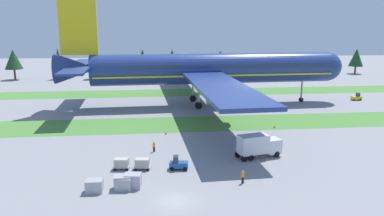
{
  "coord_description": "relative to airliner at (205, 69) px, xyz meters",
  "views": [
    {
      "loc": [
        -2.45,
        -40.11,
        19.77
      ],
      "look_at": [
        5.24,
        31.36,
        4.0
      ],
      "focal_mm": 35.47,
      "sensor_mm": 36.0,
      "label": 1
    }
  ],
  "objects": [
    {
      "name": "grass_strip_far",
      "position": [
        -10.9,
        18.55,
        -9.2
      ],
      "size": [
        320.0,
        12.46,
        0.01
      ],
      "primitive_type": "cube",
      "color": "#4C8438",
      "rests_on": "ground"
    },
    {
      "name": "uld_container_3",
      "position": [
        -17.08,
        -48.85,
        -8.45
      ],
      "size": [
        2.14,
        1.77,
        1.51
      ],
      "primitive_type": "cube",
      "rotation": [
        0.0,
        0.0,
        -0.09
      ],
      "color": "#A3A3A8",
      "rests_on": "ground"
    },
    {
      "name": "uld_container_0",
      "position": [
        -20.53,
        -49.22,
        -8.43
      ],
      "size": [
        2.03,
        1.64,
        1.54
      ],
      "primitive_type": "cube",
      "rotation": [
        0.0,
        0.0,
        -0.02
      ],
      "color": "#A3A3A8",
      "rests_on": "ground"
    },
    {
      "name": "baggage_tug",
      "position": [
        -9.93,
        -43.0,
        -8.39
      ],
      "size": [
        2.73,
        1.59,
        1.97
      ],
      "rotation": [
        0.0,
        0.0,
        -1.69
      ],
      "color": "#1E4C8E",
      "rests_on": "ground"
    },
    {
      "name": "taxiway_marker_1",
      "position": [
        10.41,
        -23.31,
        -8.97
      ],
      "size": [
        0.44,
        0.44,
        0.47
      ],
      "primitive_type": "cone",
      "color": "orange",
      "rests_on": "ground"
    },
    {
      "name": "ground_plane",
      "position": [
        -10.9,
        -52.82,
        -9.2
      ],
      "size": [
        400.0,
        400.0,
        0.0
      ],
      "primitive_type": "plane",
      "color": "gray"
    },
    {
      "name": "cargo_dolly_lead",
      "position": [
        -14.92,
        -42.43,
        -8.28
      ],
      "size": [
        2.36,
        1.74,
        1.55
      ],
      "rotation": [
        0.0,
        0.0,
        -1.69
      ],
      "color": "#A3A3A8",
      "rests_on": "ground"
    },
    {
      "name": "ground_crew_loader",
      "position": [
        -13.22,
        -35.1,
        -8.26
      ],
      "size": [
        0.41,
        0.44,
        1.74
      ],
      "rotation": [
        0.0,
        0.0,
        0.84
      ],
      "color": "black",
      "rests_on": "ground"
    },
    {
      "name": "cargo_dolly_second",
      "position": [
        -17.8,
        -42.09,
        -8.28
      ],
      "size": [
        2.36,
        1.74,
        1.55
      ],
      "rotation": [
        0.0,
        0.0,
        -1.69
      ],
      "color": "#A3A3A8",
      "rests_on": "ground"
    },
    {
      "name": "catering_truck",
      "position": [
        2.58,
        -39.3,
        -7.25
      ],
      "size": [
        7.31,
        3.95,
        3.58
      ],
      "rotation": [
        0.0,
        0.0,
        -1.32
      ],
      "color": "silver",
      "rests_on": "ground"
    },
    {
      "name": "taxiway_marker_0",
      "position": [
        -10.94,
        -25.58,
        -8.92
      ],
      "size": [
        0.44,
        0.44,
        0.57
      ],
      "primitive_type": "cone",
      "color": "orange",
      "rests_on": "ground"
    },
    {
      "name": "uld_container_2",
      "position": [
        -15.95,
        -48.47,
        -8.31
      ],
      "size": [
        2.19,
        1.85,
        1.79
      ],
      "primitive_type": "cube",
      "rotation": [
        0.0,
        0.0,
        -0.13
      ],
      "color": "#A3A3A8",
      "rests_on": "ground"
    },
    {
      "name": "grass_strip_near",
      "position": [
        -10.9,
        -18.37,
        -9.2
      ],
      "size": [
        320.0,
        12.46,
        0.01
      ],
      "primitive_type": "cube",
      "color": "#4C8438",
      "rests_on": "ground"
    },
    {
      "name": "ground_crew_marshaller",
      "position": [
        -2.07,
        -48.67,
        -8.26
      ],
      "size": [
        0.47,
        0.38,
        1.74
      ],
      "rotation": [
        0.0,
        0.0,
        0.65
      ],
      "color": "black",
      "rests_on": "ground"
    },
    {
      "name": "pushback_tractor",
      "position": [
        41.37,
        1.76,
        -8.39
      ],
      "size": [
        2.65,
        1.41,
        1.97
      ],
      "rotation": [
        0.0,
        0.0,
        1.61
      ],
      "color": "yellow",
      "rests_on": "ground"
    },
    {
      "name": "taxiway_marker_2",
      "position": [
        -5.33,
        -22.65,
        -8.89
      ],
      "size": [
        0.44,
        0.44,
        0.62
      ],
      "primitive_type": "cone",
      "color": "orange",
      "rests_on": "ground"
    },
    {
      "name": "airliner",
      "position": [
        0.0,
        0.0,
        0.0
      ],
      "size": [
        71.84,
        88.33,
        25.66
      ],
      "rotation": [
        0.0,
        0.0,
        -1.53
      ],
      "color": "navy",
      "rests_on": "ground"
    },
    {
      "name": "distant_tree_line",
      "position": [
        -11.56,
        52.43,
        -2.49
      ],
      "size": [
        199.06,
        11.41,
        11.99
      ],
      "color": "#4C3823",
      "rests_on": "ground"
    },
    {
      "name": "uld_container_1",
      "position": [
        -17.21,
        -48.67,
        -8.36
      ],
      "size": [
        2.04,
        1.64,
        1.69
      ],
      "primitive_type": "cube",
      "rotation": [
        0.0,
        0.0,
        0.02
      ],
      "color": "#A3A3A8",
      "rests_on": "ground"
    }
  ]
}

